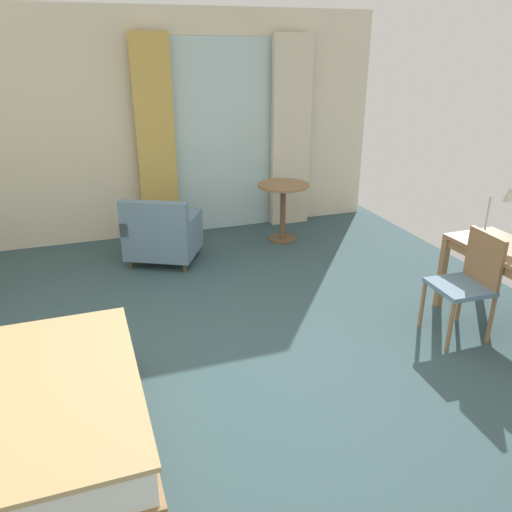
% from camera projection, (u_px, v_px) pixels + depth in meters
% --- Properties ---
extents(ground, '(6.48, 7.31, 0.10)m').
position_uv_depth(ground, '(226.00, 377.00, 3.97)').
color(ground, '#334C51').
extents(wall_back, '(6.08, 0.12, 2.79)m').
position_uv_depth(wall_back, '(149.00, 128.00, 6.38)').
color(wall_back, beige).
rests_on(wall_back, ground).
extents(balcony_glass_door, '(1.37, 0.02, 2.46)m').
position_uv_depth(balcony_glass_door, '(224.00, 138.00, 6.67)').
color(balcony_glass_door, silver).
rests_on(balcony_glass_door, ground).
extents(curtain_panel_left, '(0.47, 0.10, 2.51)m').
position_uv_depth(curtain_panel_left, '(156.00, 141.00, 6.29)').
color(curtain_panel_left, tan).
rests_on(curtain_panel_left, ground).
extents(curtain_panel_right, '(0.54, 0.10, 2.51)m').
position_uv_depth(curtain_panel_right, '(291.00, 134.00, 6.84)').
color(curtain_panel_right, beige).
rests_on(curtain_panel_right, ground).
extents(desk_chair, '(0.46, 0.46, 0.92)m').
position_uv_depth(desk_chair, '(469.00, 279.00, 4.29)').
color(desk_chair, slate).
rests_on(desk_chair, ground).
extents(desk_lamp, '(0.30, 0.25, 0.50)m').
position_uv_depth(desk_lamp, '(505.00, 201.00, 4.46)').
color(desk_lamp, '#B7B2A8').
rests_on(desk_lamp, writing_desk).
extents(armchair_by_window, '(0.99, 0.96, 0.80)m').
position_uv_depth(armchair_by_window, '(162.00, 235.00, 5.85)').
color(armchair_by_window, slate).
rests_on(armchair_by_window, ground).
extents(round_cafe_table, '(0.65, 0.65, 0.74)m').
position_uv_depth(round_cafe_table, '(283.00, 199.00, 6.45)').
color(round_cafe_table, olive).
rests_on(round_cafe_table, ground).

